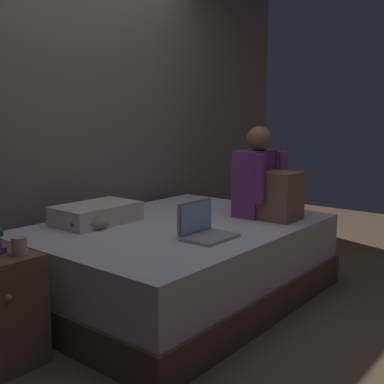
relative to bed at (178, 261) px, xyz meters
name	(u,v)px	position (x,y,z in m)	size (l,w,h in m)	color
ground_plane	(194,317)	(-0.20, -0.30, -0.26)	(8.00, 8.00, 0.00)	brown
wall_back	(68,103)	(-0.20, 0.90, 1.09)	(5.60, 0.10, 2.70)	slate
bed	(178,261)	(0.00, 0.00, 0.00)	(2.00, 1.50, 0.53)	brown
person_sitting	(265,183)	(0.55, -0.36, 0.52)	(0.39, 0.44, 0.66)	#75337A
laptop	(204,229)	(-0.19, -0.37, 0.32)	(0.32, 0.23, 0.22)	#9EA0A5
pillow	(96,213)	(-0.34, 0.45, 0.33)	(0.56, 0.36, 0.13)	beige
mug	(19,246)	(-1.17, 0.03, 0.36)	(0.08, 0.08, 0.09)	#BCB2A3
clothes_pile	(91,220)	(-0.47, 0.34, 0.32)	(0.29, 0.22, 0.13)	#3D4C8E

